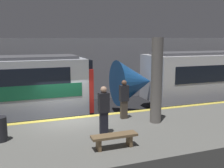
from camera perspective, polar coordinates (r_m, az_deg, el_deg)
The scene contains 8 objects.
ground_plane at distance 12.21m, azimuth -9.06°, elevation -11.85°, with size 120.00×120.00×0.00m, color black.
platform at distance 9.78m, azimuth -6.26°, elevation -14.17°, with size 40.00×4.94×1.05m.
station_rear_barrier at distance 18.72m, azimuth -13.59°, elevation 2.79°, with size 50.00×0.15×4.52m.
support_pillar_near at distance 10.82m, azimuth 9.67°, elevation 0.70°, with size 0.46×0.46×3.51m.
person_waiting at distance 9.50m, azimuth -1.81°, elevation -5.44°, with size 0.38×0.24×1.78m.
person_walking at distance 11.33m, azimuth 2.62°, elevation -3.15°, with size 0.38×0.24×1.70m.
platform_bench at distance 8.51m, azimuth 0.50°, elevation -11.64°, with size 1.50×0.40×0.45m.
trash_bin at distance 9.77m, azimuth -23.13°, elevation -9.02°, with size 0.44×0.44×0.85m.
Camera 1 is at (-2.07, -11.15, 4.52)m, focal length 42.00 mm.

